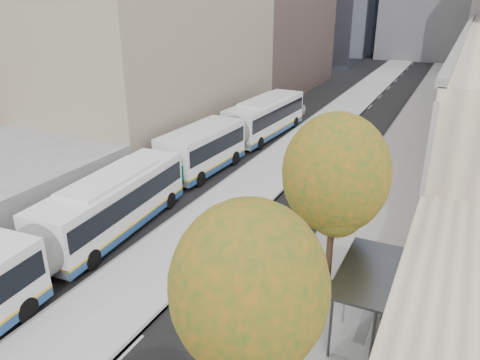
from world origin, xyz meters
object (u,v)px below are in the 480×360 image
Objects in this scene: bus_far at (242,129)px; cyclist at (235,299)px; distant_car at (296,111)px; bus_shelter at (371,282)px; bus_near at (58,239)px.

bus_far is 20.81m from cyclist.
cyclist is at bearing -80.52° from distant_car.
bus_shelter is at bearing 19.33° from cyclist.
cyclist is (-4.78, -1.34, -1.41)m from bus_shelter.
bus_far is 11.91m from distant_car.
bus_shelter is at bearing 4.22° from bus_near.
bus_near is at bearing -171.87° from bus_shelter.
bus_near is at bearing -86.26° from bus_far.
cyclist is at bearing -62.13° from bus_far.
distant_car is (-13.23, 29.36, -1.57)m from bus_shelter.
bus_far reaches higher than bus_shelter.
bus_far reaches higher than cyclist.
bus_near is at bearing -95.98° from distant_car.
bus_near is 0.95× the size of bus_far.
distant_car is (-8.45, 30.70, -0.16)m from cyclist.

